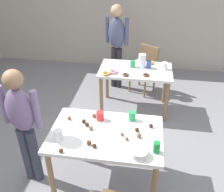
# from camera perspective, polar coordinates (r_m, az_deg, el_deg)

# --- Properties ---
(ground_plane) EXTENTS (6.40, 6.40, 0.00)m
(ground_plane) POSITION_cam_1_polar(r_m,az_deg,el_deg) (3.35, -2.46, -15.95)
(ground_plane) COLOR gray
(wall_back) EXTENTS (6.40, 0.10, 2.60)m
(wall_back) POSITION_cam_1_polar(r_m,az_deg,el_deg) (5.55, 3.75, 19.45)
(wall_back) COLOR #BCB2A3
(wall_back) RESTS_ON ground_plane
(dining_table_near) EXTENTS (1.20, 0.78, 0.75)m
(dining_table_near) POSITION_cam_1_polar(r_m,az_deg,el_deg) (2.74, -1.38, -10.02)
(dining_table_near) COLOR white
(dining_table_near) RESTS_ON ground_plane
(dining_table_far) EXTENTS (1.15, 0.68, 0.75)m
(dining_table_far) POSITION_cam_1_polar(r_m,az_deg,el_deg) (4.06, 5.37, 4.72)
(dining_table_far) COLOR white
(dining_table_far) RESTS_ON ground_plane
(chair_far_table) EXTENTS (0.55, 0.55, 0.87)m
(chair_far_table) POSITION_cam_1_polar(r_m,az_deg,el_deg) (4.74, 7.63, 6.78)
(chair_far_table) COLOR olive
(chair_far_table) RESTS_ON ground_plane
(person_girl_near) EXTENTS (0.45, 0.23, 1.46)m
(person_girl_near) POSITION_cam_1_polar(r_m,az_deg,el_deg) (2.81, -19.82, -5.29)
(person_girl_near) COLOR #383D4C
(person_girl_near) RESTS_ON ground_plane
(person_adult_far) EXTENTS (0.45, 0.27, 1.59)m
(person_adult_far) POSITION_cam_1_polar(r_m,az_deg,el_deg) (4.64, 1.07, 12.67)
(person_adult_far) COLOR #28282D
(person_adult_far) RESTS_ON ground_plane
(mixing_bowl) EXTENTS (0.17, 0.17, 0.07)m
(mixing_bowl) POSITION_cam_1_polar(r_m,az_deg,el_deg) (2.42, 6.16, -12.85)
(mixing_bowl) COLOR white
(mixing_bowl) RESTS_ON dining_table_near
(soda_can) EXTENTS (0.07, 0.07, 0.12)m
(soda_can) POSITION_cam_1_polar(r_m,az_deg,el_deg) (2.46, 10.18, -11.51)
(soda_can) COLOR #198438
(soda_can) RESTS_ON dining_table_near
(fork_near) EXTENTS (0.17, 0.02, 0.01)m
(fork_near) POSITION_cam_1_polar(r_m,az_deg,el_deg) (2.82, 0.25, -5.84)
(fork_near) COLOR silver
(fork_near) RESTS_ON dining_table_near
(cup_near_0) EXTENTS (0.09, 0.09, 0.11)m
(cup_near_0) POSITION_cam_1_polar(r_m,az_deg,el_deg) (2.62, -12.17, -8.70)
(cup_near_0) COLOR white
(cup_near_0) RESTS_ON dining_table_near
(cup_near_1) EXTENTS (0.08, 0.08, 0.11)m
(cup_near_1) POSITION_cam_1_polar(r_m,az_deg,el_deg) (2.83, 4.61, -4.57)
(cup_near_1) COLOR green
(cup_near_1) RESTS_ON dining_table_near
(cup_near_2) EXTENTS (0.09, 0.09, 0.11)m
(cup_near_2) POSITION_cam_1_polar(r_m,az_deg,el_deg) (2.83, -2.83, -4.57)
(cup_near_2) COLOR red
(cup_near_2) RESTS_ON dining_table_near
(cake_ball_0) EXTENTS (0.05, 0.05, 0.05)m
(cake_ball_0) POSITION_cam_1_polar(r_m,az_deg,el_deg) (2.76, 8.92, -6.74)
(cake_ball_0) COLOR #3D2319
(cake_ball_0) RESTS_ON dining_table_near
(cake_ball_1) EXTENTS (0.04, 0.04, 0.04)m
(cake_ball_1) POSITION_cam_1_polar(r_m,az_deg,el_deg) (2.50, -4.06, -11.34)
(cake_ball_1) COLOR #3D2319
(cake_ball_1) RESTS_ON dining_table_near
(cake_ball_2) EXTENTS (0.05, 0.05, 0.05)m
(cake_ball_2) POSITION_cam_1_polar(r_m,az_deg,el_deg) (2.69, 5.73, -7.67)
(cake_ball_2) COLOR #3D2319
(cake_ball_2) RESTS_ON dining_table_near
(cake_ball_3) EXTENTS (0.05, 0.05, 0.05)m
(cake_ball_3) POSITION_cam_1_polar(r_m,az_deg,el_deg) (2.49, -11.63, -12.15)
(cake_ball_3) COLOR brown
(cake_ball_3) RESTS_ON dining_table_near
(cake_ball_4) EXTENTS (0.04, 0.04, 0.04)m
(cake_ball_4) POSITION_cam_1_polar(r_m,az_deg,el_deg) (2.88, -9.78, -4.99)
(cake_ball_4) COLOR brown
(cake_ball_4) RESTS_ON dining_table_near
(cake_ball_5) EXTENTS (0.05, 0.05, 0.05)m
(cake_ball_5) POSITION_cam_1_polar(r_m,az_deg,el_deg) (2.61, 6.18, -9.02)
(cake_ball_5) COLOR brown
(cake_ball_5) RESTS_ON dining_table_near
(cake_ball_6) EXTENTS (0.04, 0.04, 0.04)m
(cake_ball_6) POSITION_cam_1_polar(r_m,az_deg,el_deg) (2.58, 3.39, -9.76)
(cake_ball_6) COLOR brown
(cake_ball_6) RESTS_ON dining_table_near
(cake_ball_7) EXTENTS (0.05, 0.05, 0.05)m
(cake_ball_7) POSITION_cam_1_polar(r_m,az_deg,el_deg) (2.88, -4.16, -4.49)
(cake_ball_7) COLOR brown
(cake_ball_7) RESTS_ON dining_table_near
(cake_ball_8) EXTENTS (0.05, 0.05, 0.05)m
(cake_ball_8) POSITION_cam_1_polar(r_m,az_deg,el_deg) (2.81, -6.49, -5.77)
(cake_ball_8) COLOR #3D2319
(cake_ball_8) RESTS_ON dining_table_near
(cake_ball_9) EXTENTS (0.05, 0.05, 0.05)m
(cake_ball_9) POSITION_cam_1_polar(r_m,az_deg,el_deg) (2.53, -5.33, -10.59)
(cake_ball_9) COLOR brown
(cake_ball_9) RESTS_ON dining_table_near
(cake_ball_10) EXTENTS (0.04, 0.04, 0.04)m
(cake_ball_10) POSITION_cam_1_polar(r_m,az_deg,el_deg) (2.63, 2.31, -8.75)
(cake_ball_10) COLOR brown
(cake_ball_10) RESTS_ON dining_table_near
(cake_ball_11) EXTENTS (0.05, 0.05, 0.05)m
(cake_ball_11) POSITION_cam_1_polar(r_m,az_deg,el_deg) (2.76, -5.75, -6.51)
(cake_ball_11) COLOR #3D2319
(cake_ball_11) RESTS_ON dining_table_near
(cake_ball_12) EXTENTS (0.04, 0.04, 0.04)m
(cake_ball_12) POSITION_cam_1_polar(r_m,az_deg,el_deg) (2.71, -4.85, -7.38)
(cake_ball_12) COLOR brown
(cake_ball_12) RESTS_ON dining_table_near
(pitcher_far) EXTENTS (0.12, 0.12, 0.22)m
(pitcher_far) POSITION_cam_1_polar(r_m,az_deg,el_deg) (4.05, 6.90, 8.02)
(pitcher_far) COLOR white
(pitcher_far) RESTS_ON dining_table_far
(cup_far_0) EXTENTS (0.09, 0.09, 0.12)m
(cup_far_0) POSITION_cam_1_polar(r_m,az_deg,el_deg) (4.06, 11.93, 6.79)
(cup_far_0) COLOR white
(cup_far_0) RESTS_ON dining_table_far
(cup_far_1) EXTENTS (0.08, 0.08, 0.12)m
(cup_far_1) POSITION_cam_1_polar(r_m,az_deg,el_deg) (4.07, 8.43, 7.22)
(cup_far_1) COLOR #3351B2
(cup_far_1) RESTS_ON dining_table_far
(cup_far_2) EXTENTS (0.09, 0.09, 0.10)m
(cup_far_2) POSITION_cam_1_polar(r_m,az_deg,el_deg) (4.06, 4.76, 7.30)
(cup_far_2) COLOR green
(cup_far_2) RESTS_ON dining_table_far
(donut_far_0) EXTENTS (0.10, 0.10, 0.03)m
(donut_far_0) POSITION_cam_1_polar(r_m,az_deg,el_deg) (3.79, 3.14, 4.88)
(donut_far_0) COLOR brown
(donut_far_0) RESTS_ON dining_table_far
(donut_far_1) EXTENTS (0.13, 0.13, 0.04)m
(donut_far_1) POSITION_cam_1_polar(r_m,az_deg,el_deg) (4.23, 8.80, 7.56)
(donut_far_1) COLOR gold
(donut_far_1) RESTS_ON dining_table_far
(donut_far_2) EXTENTS (0.13, 0.13, 0.04)m
(donut_far_2) POSITION_cam_1_polar(r_m,az_deg,el_deg) (3.81, -1.40, 5.17)
(donut_far_2) COLOR gold
(donut_far_2) RESTS_ON dining_table_far
(donut_far_3) EXTENTS (0.14, 0.14, 0.04)m
(donut_far_3) POSITION_cam_1_polar(r_m,az_deg,el_deg) (3.87, 0.30, 5.60)
(donut_far_3) COLOR pink
(donut_far_3) RESTS_ON dining_table_far
(donut_far_4) EXTENTS (0.11, 0.11, 0.03)m
(donut_far_4) POSITION_cam_1_polar(r_m,az_deg,el_deg) (4.26, 5.90, 7.93)
(donut_far_4) COLOR white
(donut_far_4) RESTS_ON dining_table_far
(donut_far_5) EXTENTS (0.10, 0.10, 0.03)m
(donut_far_5) POSITION_cam_1_polar(r_m,az_deg,el_deg) (3.81, 7.80, 4.79)
(donut_far_5) COLOR brown
(donut_far_5) RESTS_ON dining_table_far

